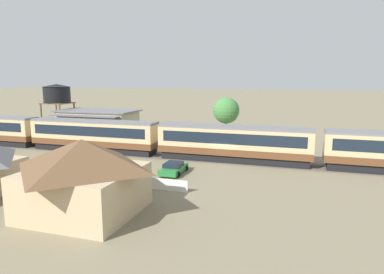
% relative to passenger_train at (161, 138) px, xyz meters
% --- Properties ---
extents(ground_plane, '(600.00, 600.00, 0.00)m').
position_rel_passenger_train_xyz_m(ground_plane, '(8.24, -0.95, -2.36)').
color(ground_plane, '#7A7056').
extents(passenger_train, '(75.51, 2.97, 4.26)m').
position_rel_passenger_train_xyz_m(passenger_train, '(0.00, 0.00, 0.00)').
color(passenger_train, brown).
rests_on(passenger_train, ground_plane).
extents(railway_track, '(123.87, 3.60, 0.04)m').
position_rel_passenger_train_xyz_m(railway_track, '(-8.26, 0.00, -2.35)').
color(railway_track, '#665B51').
rests_on(railway_track, ground_plane).
extents(station_building, '(13.28, 8.00, 4.59)m').
position_rel_passenger_train_xyz_m(station_building, '(-15.50, 9.92, -0.03)').
color(station_building, '#BCB293').
rests_on(station_building, ground_plane).
extents(water_tower, '(4.79, 4.79, 8.83)m').
position_rel_passenger_train_xyz_m(water_tower, '(-24.27, 11.06, 4.69)').
color(water_tower, brown).
rests_on(water_tower, ground_plane).
extents(cottage_brown_roof, '(8.07, 7.76, 5.48)m').
position_rel_passenger_train_xyz_m(cottage_brown_roof, '(1.97, -19.03, 0.48)').
color(cottage_brown_roof, tan).
rests_on(cottage_brown_roof, ground_plane).
extents(parked_car_green, '(2.34, 4.20, 1.19)m').
position_rel_passenger_train_xyz_m(parked_car_green, '(4.39, -7.09, -1.78)').
color(parked_car_green, '#287A38').
rests_on(parked_car_green, ground_plane).
extents(yard_tree_0, '(4.72, 4.72, 6.47)m').
position_rel_passenger_train_xyz_m(yard_tree_0, '(3.95, 20.94, 1.74)').
color(yard_tree_0, '#4C3823').
rests_on(yard_tree_0, ground_plane).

